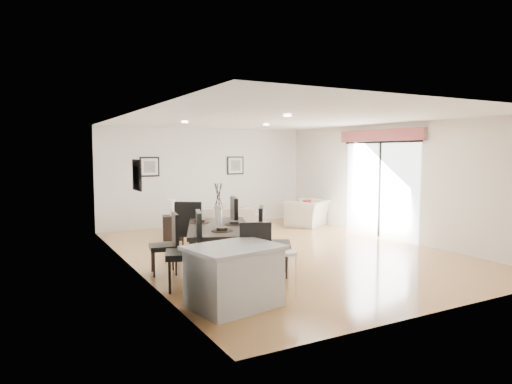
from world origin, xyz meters
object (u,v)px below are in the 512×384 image
coffee_table (221,236)px  dining_chair_efar (241,226)px  dining_chair_wfar (169,240)px  dining_chair_enear (269,237)px  side_table (172,228)px  dining_chair_foot (190,227)px  dining_table (219,231)px  sofa (220,219)px  armchair (308,213)px  kitchen_island (234,276)px  dining_chair_head (256,255)px  dining_chair_wnear (190,246)px  bar_stool (286,258)px

coffee_table → dining_chair_efar: bearing=-118.2°
dining_chair_wfar → dining_chair_enear: (1.40, -0.91, 0.07)m
dining_chair_efar → side_table: (-0.40, 2.79, -0.40)m
dining_chair_efar → dining_chair_foot: 1.02m
dining_table → dining_chair_foot: 1.23m
dining_chair_enear → dining_chair_foot: size_ratio=1.02×
sofa → side_table: size_ratio=3.92×
armchair → coffee_table: bearing=-11.9°
kitchen_island → coffee_table: bearing=57.7°
coffee_table → armchair: bearing=3.9°
dining_chair_head → dining_chair_foot: 2.45m
dining_table → coffee_table: bearing=86.7°
dining_chair_wnear → dining_chair_wfar: bearing=-160.8°
coffee_table → side_table: side_table is taller
dining_chair_enear → sofa: bearing=17.0°
dining_chair_wnear → kitchen_island: 1.08m
armchair → bar_stool: 6.29m
dining_chair_wnear → side_table: (0.98, 3.84, -0.37)m
sofa → dining_chair_foot: (-1.78, -2.60, 0.30)m
sofa → dining_chair_enear: dining_chair_enear is taller
dining_chair_wfar → coffee_table: bearing=146.8°
dining_chair_head → coffee_table: dining_chair_head is taller
sofa → dining_chair_efar: bearing=88.3°
dining_chair_foot → coffee_table: size_ratio=1.25×
armchair → dining_chair_efar: 4.56m
armchair → dining_chair_wfar: bearing=0.0°
dining_table → sofa: bearing=87.5°
dining_table → dining_chair_foot: bearing=114.2°
dining_chair_head → dining_chair_efar: bearing=93.9°
dining_table → coffee_table: 2.64m
dining_chair_foot → side_table: bearing=-67.3°
dining_chair_wnear → dining_chair_head: bearing=64.5°
sofa → kitchen_island: kitchen_island is taller
armchair → kitchen_island: 6.81m
armchair → side_table: size_ratio=1.96×
coffee_table → dining_chair_enear: bearing=-113.5°
dining_chair_foot → coffee_table: bearing=-104.0°
dining_chair_wnear → side_table: size_ratio=2.06×
dining_table → armchair: bearing=61.0°
dining_chair_head → dining_chair_foot: dining_chair_foot is taller
dining_chair_wfar → dining_chair_head: (0.73, -1.70, 0.01)m
armchair → bar_stool: bearing=21.2°
sofa → side_table: (-1.44, -0.51, -0.04)m
sofa → dining_chair_enear: bearing=92.3°
dining_chair_wfar → dining_chair_efar: 1.39m
dining_chair_efar → dining_chair_wnear: bearing=145.0°
dining_chair_foot → kitchen_island: dining_chair_foot is taller
dining_chair_foot → dining_chair_wfar: bearing=81.2°
sofa → bar_stool: size_ratio=3.35×
dining_chair_wfar → dining_chair_enear: dining_chair_enear is taller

